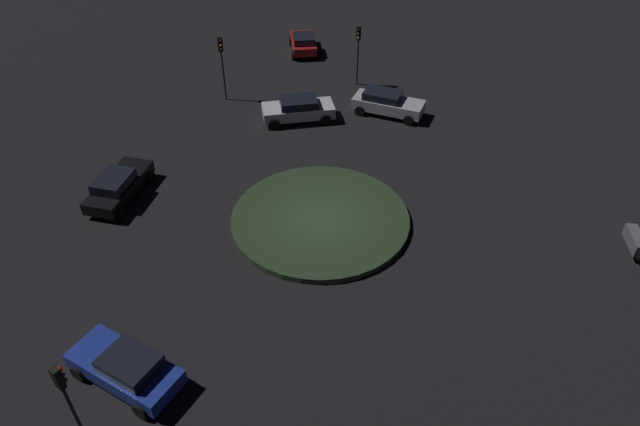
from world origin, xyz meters
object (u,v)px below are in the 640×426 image
Objects in this scene: car_red at (303,42)px; traffic_light_north at (358,44)px; car_black at (118,186)px; car_silver at (387,103)px; traffic_light_northwest at (221,57)px; car_white at (298,109)px; traffic_light_southwest at (64,390)px; car_blue at (126,368)px.

traffic_light_north reaches higher than car_red.
car_silver reaches higher than car_black.
traffic_light_northwest is at bearing -7.50° from car_black.
car_white reaches higher than car_red.
car_silver is at bearing -1.92° from car_white.
car_silver is 1.26× the size of traffic_light_southwest.
car_blue reaches higher than car_black.
car_red is 0.97× the size of traffic_light_north.
car_silver is 5.74m from car_white.
traffic_light_southwest reaches higher than car_silver.
traffic_light_southwest is (2.46, -13.66, 1.96)m from car_black.
car_red is at bearing -12.74° from car_black.
traffic_light_southwest is at bearing 97.63° from car_blue.
car_white is at bearing -149.75° from car_silver.
traffic_light_northwest is 1.13× the size of traffic_light_southwest.
car_blue is 30.84m from car_red.
traffic_light_northwest reaches higher than car_blue.
car_blue is 1.17× the size of car_red.
traffic_light_southwest is at bearing -96.44° from car_silver.
traffic_light_southwest is (-6.70, -21.87, 1.93)m from car_white.
car_black is at bearing -35.10° from traffic_light_north.
traffic_light_southwest is at bearing 162.06° from car_red.
traffic_light_northwest is 9.23m from traffic_light_north.
car_black is 11.89m from car_blue.
traffic_light_northwest is at bearing 141.16° from car_red.
traffic_light_northwest reaches higher than car_black.
car_red is 11.36m from car_silver.
traffic_light_north is at bearing -81.34° from car_blue.
traffic_light_southwest is (-1.73, -24.67, -0.34)m from traffic_light_northwest.
car_white is (-5.69, -0.80, -0.00)m from car_silver.
car_red is at bearing 79.58° from car_white.
traffic_light_north is 28.98m from traffic_light_southwest.
car_blue reaches higher than car_white.
car_silver is 11.08m from traffic_light_northwest.
traffic_light_southwest is (-10.67, -26.94, -0.23)m from traffic_light_north.
car_white is (5.76, 19.59, 0.02)m from car_blue.
traffic_light_northwest is at bearing -66.14° from traffic_light_north.
car_white is at bearing -76.19° from car_blue.
traffic_light_north is (3.97, 5.07, 2.16)m from car_white.
traffic_light_southwest is at bearing -117.00° from car_white.
car_black is 14.02m from traffic_light_southwest.
car_silver is 5.08m from traffic_light_north.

